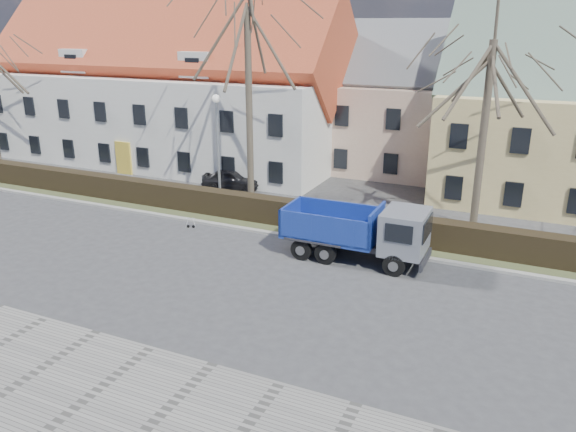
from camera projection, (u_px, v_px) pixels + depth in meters
The scene contains 13 objects.
ground at pixel (198, 266), 23.57m from camera, with size 120.00×120.00×0.00m, color #3B3B3D.
sidewalk_near at pixel (36, 373), 16.24m from camera, with size 80.00×5.00×0.08m, color gray.
curb_far at pixel (250, 230), 27.51m from camera, with size 80.00×0.30×0.12m, color #999690.
grass_strip at pixel (265, 220), 28.89m from camera, with size 80.00×3.00×0.10m, color #404929.
hedge at pixel (263, 210), 28.53m from camera, with size 60.00×0.90×1.30m, color black.
building_white at pixel (165, 95), 40.92m from camera, with size 26.80×10.80×9.50m, color silver, non-canonical shape.
building_pink at pixel (408, 112), 37.93m from camera, with size 10.80×8.80×8.00m, color #CCA790, non-canonical shape.
tree_1 at pixel (249, 90), 29.63m from camera, with size 9.20×9.20×12.65m, color #4A4133, non-canonical shape.
tree_2 at pixel (485, 121), 25.19m from camera, with size 8.00×8.00×11.00m, color #4A4133, non-canonical shape.
dump_truck at pixel (350, 230), 23.90m from camera, with size 6.42×2.38×2.57m, color navy, non-canonical shape.
streetlight at pixel (218, 153), 29.80m from camera, with size 0.49×0.49×6.28m, color #94999C, non-canonical shape.
cart_frame at pixel (187, 222), 27.87m from camera, with size 0.63×0.36×0.58m, color silver, non-canonical shape.
parked_car_a at pixel (231, 179), 34.42m from camera, with size 1.43×3.55×1.21m, color black.
Camera 1 is at (12.41, -18.12, 9.59)m, focal length 35.00 mm.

